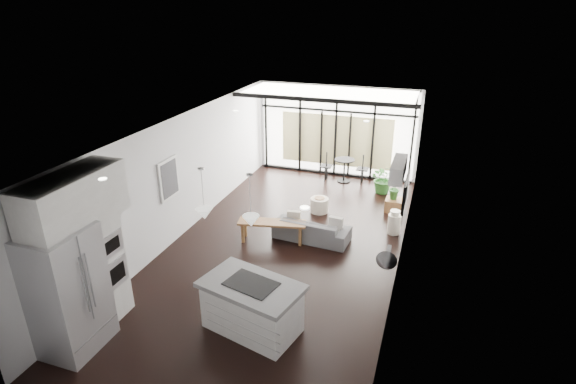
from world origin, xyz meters
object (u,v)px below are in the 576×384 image
Objects in this scene: pouf at (319,205)px; sofa at (312,226)px; island at (252,307)px; tv at (406,192)px; console_bench at (272,231)px; milk_can at (394,222)px; fridge at (68,291)px.

sofa is at bearing -81.98° from pouf.
tv is at bearing 74.61° from island.
milk_can is at bearing 13.90° from console_bench.
sofa is 1.99m from milk_can.
island reaches higher than console_bench.
sofa reaches higher than milk_can.
milk_can is (1.99, -0.58, 0.11)m from pouf.
fridge is 5.30m from sofa.
console_bench is at bearing 67.06° from fridge.
pouf is 2.07m from milk_can.
fridge is at bearing -132.82° from tv.
island is 2.86m from fridge.
fridge reaches higher than milk_can.
island is 0.93× the size of sofa.
tv is (0.21, -0.50, 1.00)m from milk_can.
fridge is (-2.51, -1.26, 0.58)m from island.
pouf is 2.69m from tv.
island is 3.31m from sofa.
fridge is at bearing 64.96° from sofa.
console_bench is 1.40× the size of tv.
pouf is at bearing 68.39° from fridge.
island is at bearing -88.62° from pouf.
tv is (4.59, 4.95, 0.27)m from fridge.
pouf is at bearing -77.36° from sofa.
pouf is at bearing 59.31° from console_bench.
fridge is 1.34× the size of console_bench.
console_bench is 3.26× the size of pouf.
fridge is 4.35× the size of pouf.
fridge is 3.46× the size of milk_can.
milk_can is (2.61, 1.28, 0.05)m from console_bench.
sofa is (0.09, 3.31, -0.10)m from island.
tv reaches higher than console_bench.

